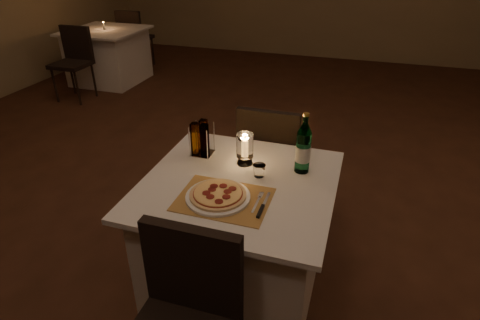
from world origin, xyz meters
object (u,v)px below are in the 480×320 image
(neighbor_table_left, at_px, (109,56))
(hurricane_candle, at_px, (245,146))
(water_bottle, at_px, (303,149))
(chair_far, at_px, (270,153))
(plate, at_px, (218,197))
(chair_near, at_px, (185,312))
(tumbler, at_px, (259,170))
(main_table, at_px, (239,236))
(pizza, at_px, (218,194))

(neighbor_table_left, bearing_deg, hurricane_candle, -45.42)
(water_bottle, bearing_deg, chair_far, 120.34)
(plate, bearing_deg, water_bottle, 48.64)
(chair_near, relative_size, water_bottle, 2.64)
(plate, distance_m, tumbler, 0.30)
(chair_near, bearing_deg, hurricane_candle, 91.77)
(water_bottle, bearing_deg, neighbor_table_left, 137.65)
(main_table, xyz_separation_m, water_bottle, (0.29, 0.21, 0.50))
(tumbler, distance_m, hurricane_candle, 0.17)
(hurricane_candle, height_order, neighbor_table_left, hurricane_candle)
(plate, bearing_deg, chair_far, 86.80)
(tumbler, height_order, neighbor_table_left, tumbler)
(pizza, height_order, tumbler, tumbler)
(neighbor_table_left, bearing_deg, chair_far, -39.81)
(chair_near, relative_size, hurricane_candle, 4.91)
(plate, distance_m, hurricane_candle, 0.39)
(plate, bearing_deg, hurricane_candle, 86.69)
(neighbor_table_left, bearing_deg, pizza, -48.99)
(plate, relative_size, hurricane_candle, 1.75)
(pizza, height_order, neighbor_table_left, pizza)
(chair_far, xyz_separation_m, tumbler, (0.09, -0.63, 0.23))
(main_table, relative_size, chair_near, 1.11)
(water_bottle, xyz_separation_m, neighbor_table_left, (-3.30, 3.01, -0.50))
(main_table, distance_m, pizza, 0.44)
(pizza, relative_size, water_bottle, 0.82)
(neighbor_table_left, bearing_deg, plate, -48.99)
(main_table, distance_m, neighbor_table_left, 4.41)
(pizza, bearing_deg, water_bottle, 48.65)
(chair_near, height_order, neighbor_table_left, chair_near)
(plate, relative_size, neighbor_table_left, 0.32)
(main_table, height_order, hurricane_candle, hurricane_candle)
(main_table, xyz_separation_m, plate, (-0.05, -0.18, 0.38))
(pizza, relative_size, hurricane_candle, 1.53)
(main_table, relative_size, chair_far, 1.11)
(chair_near, bearing_deg, water_bottle, 72.35)
(chair_near, height_order, tumbler, chair_near)
(chair_near, xyz_separation_m, hurricane_candle, (-0.03, 0.91, 0.30))
(chair_near, relative_size, pizza, 3.21)
(pizza, distance_m, tumbler, 0.30)
(hurricane_candle, xyz_separation_m, neighbor_table_left, (-2.98, 3.02, -0.47))
(water_bottle, bearing_deg, main_table, -144.34)
(main_table, relative_size, pizza, 3.57)
(plate, height_order, pizza, pizza)
(main_table, bearing_deg, plate, -105.52)
(pizza, bearing_deg, main_table, 74.53)
(main_table, height_order, chair_far, chair_far)
(pizza, bearing_deg, tumbler, 63.03)
(tumbler, bearing_deg, chair_far, 97.83)
(chair_near, xyz_separation_m, neighbor_table_left, (-3.01, 3.93, -0.18))
(chair_far, bearing_deg, plate, -93.20)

